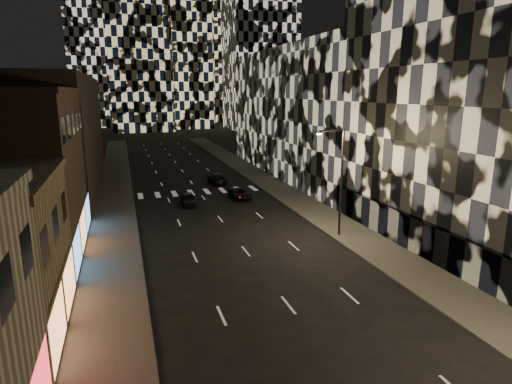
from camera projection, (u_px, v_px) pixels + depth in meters
sidewalk_left at (114, 197)px, 49.85m from camera, size 4.00×120.00×0.15m
sidewalk_right at (275, 186)px, 55.66m from camera, size 4.00×120.00×0.15m
curb_left at (133, 196)px, 50.46m from camera, size 0.20×120.00×0.15m
curb_right at (260, 187)px, 55.05m from camera, size 0.20×120.00×0.15m
retail_brown at (4, 178)px, 31.13m from camera, size 10.00×15.00×12.00m
retail_filler_left at (54, 132)px, 55.51m from camera, size 10.00×40.00×14.00m
midrise_base at (418, 236)px, 32.32m from camera, size 0.60×25.00×3.00m
midrise_filler_right at (323, 113)px, 63.00m from camera, size 16.00×40.00×18.00m
streetlight_far at (339, 175)px, 35.39m from camera, size 2.55×0.25×9.00m
car_dark_midlane at (189, 199)px, 46.62m from camera, size 1.59×3.88×1.32m
car_dark_oncoming at (217, 178)px, 57.69m from camera, size 2.11×4.82×1.38m
car_dark_rightlane at (240, 193)px, 49.55m from camera, size 2.25×4.30×1.16m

